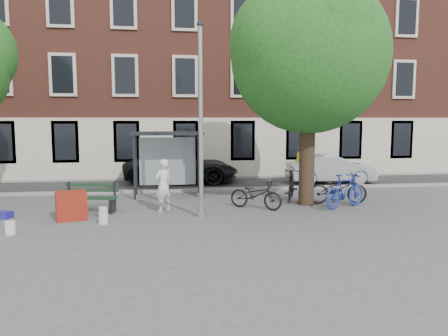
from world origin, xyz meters
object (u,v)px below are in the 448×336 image
at_px(bike_d, 291,185).
at_px(bike_c, 256,195).
at_px(bike_a, 338,189).
at_px(car_silver, 331,169).
at_px(bench, 90,199).
at_px(red_stand, 71,206).
at_px(bus_shelter, 177,149).
at_px(car_dark, 181,167).
at_px(painter, 163,185).
at_px(bike_b, 345,191).
at_px(notice_sign, 301,165).
at_px(lamppost, 201,130).

bearing_deg(bike_d, bike_c, 59.87).
bearing_deg(bike_a, car_silver, -12.39).
xyz_separation_m(bench, red_stand, (-0.38, -1.12, 0.01)).
xyz_separation_m(bus_shelter, bench, (-3.06, -2.85, -1.48)).
height_order(bike_a, car_dark, car_dark).
bearing_deg(bench, bike_c, 7.64).
relative_size(bike_d, car_silver, 0.47).
xyz_separation_m(bus_shelter, painter, (-0.59, -3.11, -1.02)).
relative_size(bench, bike_c, 1.00).
bearing_deg(car_dark, bike_d, -136.16).
height_order(bench, bike_a, bike_a).
bearing_deg(bench, car_silver, 36.79).
xyz_separation_m(bike_b, notice_sign, (-1.08, 1.67, 0.75)).
relative_size(bike_c, bike_d, 0.97).
relative_size(lamppost, bench, 3.18).
xyz_separation_m(lamppost, car_silver, (6.95, 6.53, -2.08)).
height_order(car_silver, red_stand, car_silver).
bearing_deg(lamppost, red_stand, 178.07).
bearing_deg(red_stand, notice_sign, 15.56).
relative_size(bench, car_dark, 0.35).
xyz_separation_m(bike_c, bike_d, (1.68, 1.33, 0.09)).
distance_m(bench, notice_sign, 7.88).
distance_m(bike_d, car_dark, 6.69).
distance_m(bike_b, car_silver, 6.07).
relative_size(car_dark, red_stand, 6.16).
distance_m(bench, bike_b, 8.84).
bearing_deg(bus_shelter, bench, -137.06).
height_order(bike_d, car_silver, car_silver).
distance_m(bus_shelter, bike_a, 6.53).
bearing_deg(painter, bike_b, 139.34).
bearing_deg(bike_b, bike_a, -30.79).
bearing_deg(notice_sign, bike_a, -36.55).
xyz_separation_m(bench, bike_c, (5.67, -0.27, 0.07)).
height_order(bike_c, red_stand, bike_c).
bearing_deg(bench, bike_b, 6.92).
relative_size(painter, car_dark, 0.32).
relative_size(bike_c, car_dark, 0.35).
height_order(bike_a, car_silver, car_silver).
relative_size(bike_c, car_silver, 0.45).
bearing_deg(bike_c, painter, 125.14).
relative_size(car_silver, notice_sign, 2.25).
xyz_separation_m(lamppost, bike_c, (2.00, 0.99, -2.28)).
relative_size(car_dark, notice_sign, 2.94).
bearing_deg(bike_c, lamppost, 151.66).
xyz_separation_m(bike_a, car_dark, (-5.49, 6.25, 0.20)).
distance_m(lamppost, painter, 2.45).
relative_size(bus_shelter, red_stand, 3.17).
xyz_separation_m(painter, bike_a, (6.40, 0.45, -0.33)).
bearing_deg(lamppost, bike_a, 15.62).
bearing_deg(car_dark, bus_shelter, -177.61).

